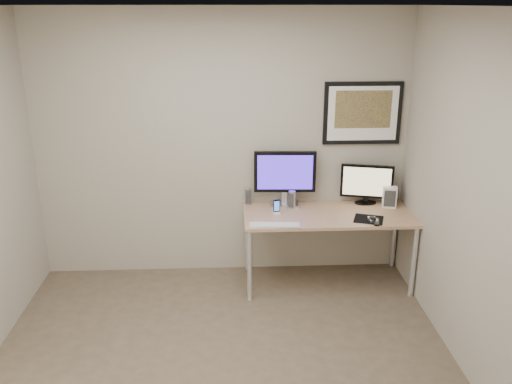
% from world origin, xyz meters
% --- Properties ---
extents(floor, '(3.60, 3.60, 0.00)m').
position_xyz_m(floor, '(0.00, 0.00, 0.00)').
color(floor, '#4E4130').
rests_on(floor, ground).
extents(room, '(3.60, 3.60, 3.60)m').
position_xyz_m(room, '(0.00, 0.45, 1.64)').
color(room, white).
rests_on(room, ground).
extents(desk, '(1.60, 0.70, 0.73)m').
position_xyz_m(desk, '(1.00, 1.35, 0.66)').
color(desk, '#8F6545').
rests_on(desk, floor).
extents(framed_art, '(0.75, 0.04, 0.60)m').
position_xyz_m(framed_art, '(1.35, 1.68, 1.62)').
color(framed_art, black).
rests_on(framed_art, room).
extents(monitor_large, '(0.60, 0.21, 0.55)m').
position_xyz_m(monitor_large, '(0.61, 1.59, 1.03)').
color(monitor_large, '#BCBCC2').
rests_on(monitor_large, desk).
extents(monitor_tv, '(0.50, 0.16, 0.40)m').
position_xyz_m(monitor_tv, '(1.42, 1.59, 0.94)').
color(monitor_tv, black).
rests_on(monitor_tv, desk).
extents(speaker_left, '(0.08, 0.08, 0.16)m').
position_xyz_m(speaker_left, '(0.24, 1.64, 0.81)').
color(speaker_left, '#BCBCC2').
rests_on(speaker_left, desk).
extents(speaker_right, '(0.09, 0.09, 0.17)m').
position_xyz_m(speaker_right, '(0.67, 1.51, 0.81)').
color(speaker_right, '#BCBCC2').
rests_on(speaker_right, desk).
extents(phone_dock, '(0.08, 0.08, 0.14)m').
position_xyz_m(phone_dock, '(0.51, 1.37, 0.80)').
color(phone_dock, black).
rests_on(phone_dock, desk).
extents(keyboard, '(0.47, 0.15, 0.02)m').
position_xyz_m(keyboard, '(0.47, 1.07, 0.74)').
color(keyboard, silver).
rests_on(keyboard, desk).
extents(mousepad, '(0.32, 0.30, 0.00)m').
position_xyz_m(mousepad, '(1.35, 1.18, 0.73)').
color(mousepad, black).
rests_on(mousepad, desk).
extents(mouse, '(0.06, 0.11, 0.04)m').
position_xyz_m(mouse, '(1.37, 1.14, 0.75)').
color(mouse, black).
rests_on(mouse, mousepad).
extents(remote, '(0.08, 0.17, 0.02)m').
position_xyz_m(remote, '(1.40, 1.09, 0.74)').
color(remote, black).
rests_on(remote, desk).
extents(fan_unit, '(0.15, 0.12, 0.21)m').
position_xyz_m(fan_unit, '(1.62, 1.49, 0.83)').
color(fan_unit, white).
rests_on(fan_unit, desk).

